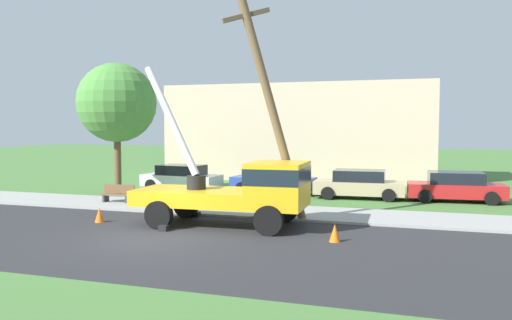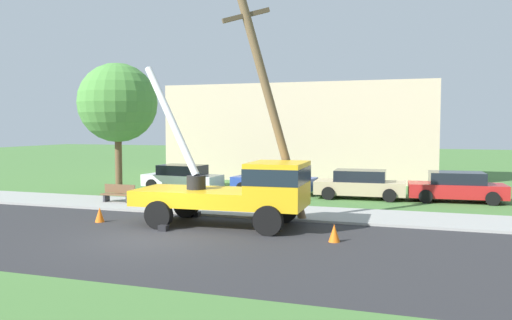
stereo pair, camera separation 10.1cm
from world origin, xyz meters
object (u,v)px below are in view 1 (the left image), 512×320
at_px(parked_sedan_red, 455,187).
at_px(parked_sedan_blue, 273,180).
at_px(leaning_utility_pole, 270,103).
at_px(park_bench, 118,194).
at_px(traffic_cone_ahead, 335,233).
at_px(parked_sedan_white, 182,177).
at_px(traffic_cone_behind, 100,215).
at_px(roadside_tree_near, 117,103).
at_px(parked_sedan_tan, 359,184).
at_px(traffic_cone_curbside, 281,215).
at_px(utility_truck, 243,188).

bearing_deg(parked_sedan_red, parked_sedan_blue, 178.29).
xyz_separation_m(leaning_utility_pole, park_bench, (-7.99, 2.19, -4.01)).
xyz_separation_m(traffic_cone_ahead, parked_sedan_white, (-10.39, 10.41, 0.43)).
bearing_deg(parked_sedan_blue, traffic_cone_ahead, -64.53).
xyz_separation_m(leaning_utility_pole, traffic_cone_behind, (-6.11, -1.94, -4.19)).
distance_m(traffic_cone_ahead, traffic_cone_behind, 8.97).
bearing_deg(roadside_tree_near, park_bench, -57.42).
xyz_separation_m(parked_sedan_tan, park_bench, (-10.39, -5.41, -0.25)).
distance_m(parked_sedan_white, parked_sedan_blue, 5.31).
relative_size(parked_sedan_blue, roadside_tree_near, 0.66).
xyz_separation_m(traffic_cone_curbside, parked_sedan_tan, (2.05, 7.37, 0.43)).
distance_m(utility_truck, parked_sedan_tan, 9.24).
xyz_separation_m(park_bench, roadside_tree_near, (-1.86, 2.91, 4.34)).
relative_size(traffic_cone_curbside, parked_sedan_blue, 0.12).
xyz_separation_m(traffic_cone_behind, park_bench, (-1.89, 4.13, 0.18)).
distance_m(traffic_cone_curbside, roadside_tree_near, 12.18).
bearing_deg(parked_sedan_red, traffic_cone_ahead, -111.26).
bearing_deg(parked_sedan_red, traffic_cone_curbside, -130.43).
height_order(parked_sedan_white, park_bench, parked_sedan_white).
relative_size(parked_sedan_blue, park_bench, 2.83).
bearing_deg(parked_sedan_tan, leaning_utility_pole, -107.55).
xyz_separation_m(utility_truck, leaning_utility_pole, (0.69, 1.09, 3.06)).
bearing_deg(park_bench, traffic_cone_behind, -65.45).
height_order(traffic_cone_curbside, park_bench, park_bench).
distance_m(parked_sedan_blue, park_bench, 8.31).
bearing_deg(leaning_utility_pole, parked_sedan_white, 133.68).
height_order(traffic_cone_ahead, traffic_cone_curbside, same).
bearing_deg(roadside_tree_near, parked_sedan_red, 9.54).
bearing_deg(park_bench, utility_truck, -24.15).
height_order(traffic_cone_curbside, parked_sedan_blue, parked_sedan_blue).
relative_size(traffic_cone_behind, traffic_cone_curbside, 1.00).
height_order(leaning_utility_pole, traffic_cone_behind, leaning_utility_pole).
relative_size(parked_sedan_white, parked_sedan_tan, 1.02).
bearing_deg(parked_sedan_white, leaning_utility_pole, -46.32).
relative_size(leaning_utility_pole, parked_sedan_red, 1.93).
height_order(utility_truck, traffic_cone_ahead, utility_truck).
distance_m(traffic_cone_behind, parked_sedan_white, 9.96).
bearing_deg(park_bench, parked_sedan_red, 21.03).
distance_m(leaning_utility_pole, traffic_cone_ahead, 5.66).
bearing_deg(traffic_cone_ahead, traffic_cone_behind, 176.38).
xyz_separation_m(traffic_cone_behind, parked_sedan_blue, (3.86, 10.13, 0.43)).
bearing_deg(traffic_cone_ahead, roadside_tree_near, 149.08).
height_order(traffic_cone_ahead, parked_sedan_tan, parked_sedan_tan).
relative_size(parked_sedan_white, roadside_tree_near, 0.66).
height_order(traffic_cone_behind, parked_sedan_white, parked_sedan_white).
distance_m(utility_truck, traffic_cone_behind, 5.59).
distance_m(leaning_utility_pole, traffic_cone_behind, 7.66).
height_order(traffic_cone_curbside, roadside_tree_near, roadside_tree_near).
xyz_separation_m(traffic_cone_curbside, roadside_tree_near, (-10.21, 4.87, 4.52)).
distance_m(leaning_utility_pole, park_bench, 9.21).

